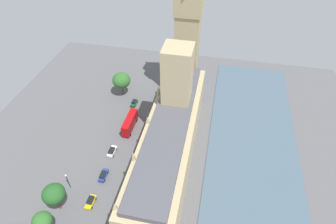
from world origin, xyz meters
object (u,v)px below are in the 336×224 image
at_px(street_lamp_kerbside, 67,179).
at_px(car_white_far_end, 112,151).
at_px(car_blue_near_tower, 103,175).
at_px(plane_tree_midblock, 121,80).
at_px(plane_tree_trailing, 42,221).
at_px(car_yellow_cab_corner, 91,202).
at_px(parliament_building, 171,135).
at_px(plane_tree_under_trees, 54,194).
at_px(pedestrian_by_river_gate, 158,106).
at_px(double_decker_bus_opposite_hall, 130,123).
at_px(clock_tower, 188,20).
at_px(car_dark_green_leading, 134,103).

bearing_deg(street_lamp_kerbside, car_white_far_end, -116.63).
relative_size(car_blue_near_tower, plane_tree_midblock, 0.45).
bearing_deg(plane_tree_trailing, car_yellow_cab_corner, -123.56).
bearing_deg(parliament_building, plane_tree_under_trees, 43.38).
relative_size(pedestrian_by_river_gate, street_lamp_kerbside, 0.25).
bearing_deg(pedestrian_by_river_gate, parliament_building, -178.53).
bearing_deg(double_decker_bus_opposite_hall, parliament_building, 152.19).
xyz_separation_m(car_blue_near_tower, plane_tree_trailing, (6.86, 18.91, 5.94)).
bearing_deg(plane_tree_midblock, clock_tower, -166.18).
bearing_deg(plane_tree_trailing, plane_tree_midblock, -89.80).
height_order(pedestrian_by_river_gate, plane_tree_trailing, plane_tree_trailing).
height_order(car_dark_green_leading, street_lamp_kerbside, street_lamp_kerbside).
height_order(double_decker_bus_opposite_hall, plane_tree_trailing, plane_tree_trailing).
height_order(car_yellow_cab_corner, plane_tree_midblock, plane_tree_midblock).
relative_size(car_blue_near_tower, pedestrian_by_river_gate, 2.99).
bearing_deg(street_lamp_kerbside, plane_tree_under_trees, 92.56).
bearing_deg(clock_tower, pedestrian_by_river_gate, 51.49).
xyz_separation_m(double_decker_bus_opposite_hall, plane_tree_trailing, (8.46, 40.24, 4.19)).
bearing_deg(pedestrian_by_river_gate, car_white_far_end, 138.01).
bearing_deg(double_decker_bus_opposite_hall, car_blue_near_tower, 86.81).
relative_size(clock_tower, car_yellow_cab_corner, 13.87).
distance_m(car_blue_near_tower, plane_tree_under_trees, 15.35).
xyz_separation_m(car_white_far_end, plane_tree_trailing, (6.12, 28.09, 5.93)).
bearing_deg(car_yellow_cab_corner, car_white_far_end, -88.12).
bearing_deg(car_dark_green_leading, plane_tree_trailing, 85.59).
height_order(car_dark_green_leading, double_decker_bus_opposite_hall, double_decker_bus_opposite_hall).
distance_m(car_dark_green_leading, street_lamp_kerbside, 40.03).
xyz_separation_m(parliament_building, plane_tree_trailing, (24.70, 31.28, -2.41)).
relative_size(parliament_building, plane_tree_trailing, 6.70).
distance_m(double_decker_bus_opposite_hall, car_blue_near_tower, 21.46).
bearing_deg(plane_tree_trailing, plane_tree_under_trees, -82.89).
xyz_separation_m(clock_tower, plane_tree_trailing, (23.96, 63.92, -24.05)).
xyz_separation_m(plane_tree_under_trees, street_lamp_kerbside, (0.29, -6.43, -2.63)).
bearing_deg(parliament_building, plane_tree_midblock, -46.99).
distance_m(clock_tower, plane_tree_midblock, 34.53).
xyz_separation_m(parliament_building, car_dark_green_leading, (18.71, -21.49, -8.35)).
bearing_deg(plane_tree_midblock, double_decker_bus_opposite_hall, 116.03).
bearing_deg(street_lamp_kerbside, car_dark_green_leading, -100.35).
xyz_separation_m(car_dark_green_leading, double_decker_bus_opposite_hall, (-2.47, 12.53, 1.75)).
xyz_separation_m(double_decker_bus_opposite_hall, plane_tree_midblock, (8.66, -17.74, 4.30)).
bearing_deg(car_yellow_cab_corner, parliament_building, -130.21).
bearing_deg(car_yellow_cab_corner, car_dark_green_leading, -88.96).
bearing_deg(parliament_building, car_dark_green_leading, -48.97).
xyz_separation_m(double_decker_bus_opposite_hall, pedestrian_by_river_gate, (-6.88, -12.84, -1.96)).
xyz_separation_m(clock_tower, pedestrian_by_river_gate, (8.62, 10.84, -30.20)).
xyz_separation_m(car_dark_green_leading, plane_tree_midblock, (6.20, -5.20, 6.05)).
bearing_deg(car_blue_near_tower, plane_tree_under_trees, -124.38).
xyz_separation_m(parliament_building, double_decker_bus_opposite_hall, (16.24, -8.96, -6.60)).
relative_size(car_dark_green_leading, street_lamp_kerbside, 0.68).
bearing_deg(street_lamp_kerbside, plane_tree_trailing, 94.96).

